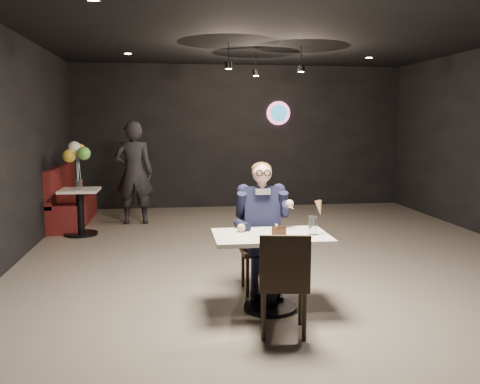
{
  "coord_description": "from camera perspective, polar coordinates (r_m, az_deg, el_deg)",
  "views": [
    {
      "loc": [
        -1.47,
        -6.28,
        1.82
      ],
      "look_at": [
        -0.76,
        -0.99,
        1.08
      ],
      "focal_mm": 38.0,
      "sensor_mm": 36.0,
      "label": 1
    }
  ],
  "objects": [
    {
      "name": "floor",
      "position": [
        6.7,
        5.36,
        -7.9
      ],
      "size": [
        9.0,
        9.0,
        0.0
      ],
      "primitive_type": "plane",
      "color": "#70665D",
      "rests_on": "ground"
    },
    {
      "name": "wall_sign",
      "position": [
        10.99,
        4.33,
        8.83
      ],
      "size": [
        0.5,
        0.06,
        0.5
      ],
      "primitive_type": null,
      "color": "pink",
      "rests_on": "floor"
    },
    {
      "name": "pendant_lights",
      "position": [
        8.48,
        2.48,
        15.08
      ],
      "size": [
        1.4,
        1.2,
        0.36
      ],
      "primitive_type": "cube",
      "color": "black",
      "rests_on": "floor"
    },
    {
      "name": "main_table",
      "position": [
        4.99,
        3.46,
        -8.96
      ],
      "size": [
        1.1,
        0.7,
        0.75
      ],
      "primitive_type": "cube",
      "color": "white",
      "rests_on": "floor"
    },
    {
      "name": "chair_far",
      "position": [
        5.49,
        2.36,
        -6.46
      ],
      "size": [
        0.42,
        0.46,
        0.92
      ],
      "primitive_type": "cube",
      "color": "black",
      "rests_on": "floor"
    },
    {
      "name": "chair_near",
      "position": [
        4.45,
        4.86,
        -9.96
      ],
      "size": [
        0.49,
        0.52,
        0.92
      ],
      "primitive_type": "cube",
      "rotation": [
        0.0,
        0.0,
        -0.15
      ],
      "color": "black",
      "rests_on": "floor"
    },
    {
      "name": "seated_man",
      "position": [
        5.43,
        2.37,
        -3.81
      ],
      "size": [
        0.6,
        0.8,
        1.44
      ],
      "primitive_type": "cube",
      "color": "black",
      "rests_on": "floor"
    },
    {
      "name": "dessert_plate",
      "position": [
        4.84,
        4.72,
        -4.85
      ],
      "size": [
        0.23,
        0.23,
        0.01
      ],
      "primitive_type": "cylinder",
      "color": "white",
      "rests_on": "main_table"
    },
    {
      "name": "cake_slice",
      "position": [
        4.8,
        4.4,
        -4.41
      ],
      "size": [
        0.13,
        0.12,
        0.08
      ],
      "primitive_type": "cube",
      "rotation": [
        0.0,
        0.0,
        0.35
      ],
      "color": "black",
      "rests_on": "dessert_plate"
    },
    {
      "name": "mint_leaf",
      "position": [
        4.8,
        4.57,
        -3.9
      ],
      "size": [
        0.07,
        0.04,
        0.01
      ],
      "primitive_type": "ellipsoid",
      "color": "green",
      "rests_on": "cake_slice"
    },
    {
      "name": "sundae_glass",
      "position": [
        4.91,
        8.17,
        -3.73
      ],
      "size": [
        0.08,
        0.08,
        0.18
      ],
      "primitive_type": "cylinder",
      "color": "silver",
      "rests_on": "main_table"
    },
    {
      "name": "wafer_cone",
      "position": [
        4.92,
        8.91,
        -1.78
      ],
      "size": [
        0.09,
        0.09,
        0.14
      ],
      "primitive_type": "cone",
      "rotation": [
        0.0,
        0.0,
        0.26
      ],
      "color": "tan",
      "rests_on": "sundae_glass"
    },
    {
      "name": "booth_bench",
      "position": [
        9.58,
        -18.28,
        -0.29
      ],
      "size": [
        0.52,
        2.08,
        1.04
      ],
      "primitive_type": "cube",
      "color": "#480F10",
      "rests_on": "floor"
    },
    {
      "name": "side_table",
      "position": [
        8.58,
        -17.48,
        -2.16
      ],
      "size": [
        0.6,
        0.6,
        0.75
      ],
      "primitive_type": "cube",
      "color": "white",
      "rests_on": "floor"
    },
    {
      "name": "balloon_vase",
      "position": [
        8.51,
        -17.61,
        0.85
      ],
      "size": [
        0.11,
        0.11,
        0.16
      ],
      "primitive_type": "cylinder",
      "color": "silver",
      "rests_on": "side_table"
    },
    {
      "name": "balloon_bunch",
      "position": [
        8.48,
        -17.72,
        3.45
      ],
      "size": [
        0.38,
        0.38,
        0.63
      ],
      "primitive_type": "cube",
      "color": "gold",
      "rests_on": "balloon_vase"
    },
    {
      "name": "passerby",
      "position": [
        9.23,
        -11.81,
        2.12
      ],
      "size": [
        0.68,
        0.46,
        1.83
      ],
      "primitive_type": "imported",
      "rotation": [
        0.0,
        0.0,
        3.11
      ],
      "color": "black",
      "rests_on": "floor"
    }
  ]
}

